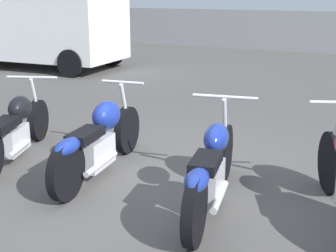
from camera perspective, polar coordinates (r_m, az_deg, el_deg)
The scene contains 7 objects.
ground_plane at distance 5.32m, azimuth -0.57°, elevation -7.06°, with size 60.00×60.00×0.00m, color #514F4C.
fence_back at distance 17.17m, azimuth 19.06°, elevation 10.70°, with size 40.00×0.04×1.42m.
motorcycle_slot_1 at distance 6.26m, azimuth -18.25°, elevation -0.36°, with size 1.00×2.03×0.96m.
motorcycle_slot_2 at distance 5.50m, azimuth -8.42°, elevation -1.63°, with size 0.61×2.18×1.00m.
motorcycle_slot_3 at distance 4.61m, azimuth 5.31°, elevation -5.28°, with size 0.74×2.16×1.01m.
parked_van at distance 13.80m, azimuth -15.87°, elevation 11.80°, with size 4.93×2.43×2.12m.
traffic_cone_far at distance 7.30m, azimuth -15.68°, elevation 0.67°, with size 0.26×0.26×0.44m.
Camera 1 is at (2.20, -4.36, 2.10)m, focal length 50.00 mm.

